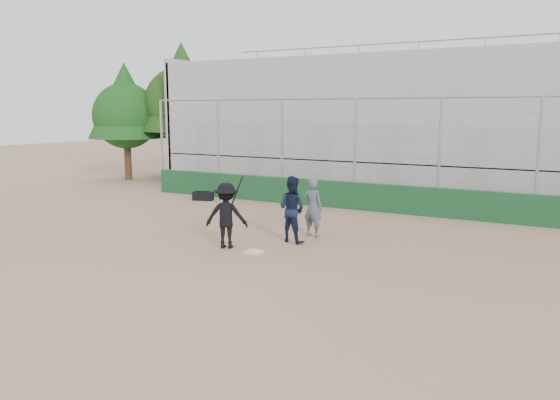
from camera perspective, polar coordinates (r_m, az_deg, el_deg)
The scene contains 10 objects.
ground at distance 14.00m, azimuth -2.77°, elevation -5.47°, with size 90.00×90.00×0.00m, color #855F48.
home_plate at distance 14.00m, azimuth -2.77°, elevation -5.42°, with size 0.44×0.44×0.02m, color white.
backstop at distance 20.01m, azimuth 7.75°, elevation 1.74°, with size 18.10×0.25×4.04m.
bleachers at distance 24.53m, azimuth 12.07°, elevation 7.62°, with size 20.25×6.70×6.98m.
tree_left at distance 28.91m, azimuth -10.17°, elevation 10.81°, with size 4.48×4.48×7.00m.
tree_right at distance 29.44m, azimuth -15.84°, elevation 9.35°, with size 3.84×3.84×6.00m.
batter_at_plate at distance 14.33m, azimuth -5.62°, elevation -1.62°, with size 1.27×1.01×1.88m.
catcher_crouched at distance 14.91m, azimuth 1.23°, elevation -2.12°, with size 1.04×0.90×1.23m.
umpire at distance 15.59m, azimuth 3.46°, elevation -1.09°, with size 0.62×0.40×1.52m, color #4B545F.
equipment_bag at distance 22.14m, azimuth -8.04°, elevation 0.41°, with size 0.88×0.57×0.39m.
Camera 1 is at (7.11, -11.52, 3.58)m, focal length 35.00 mm.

